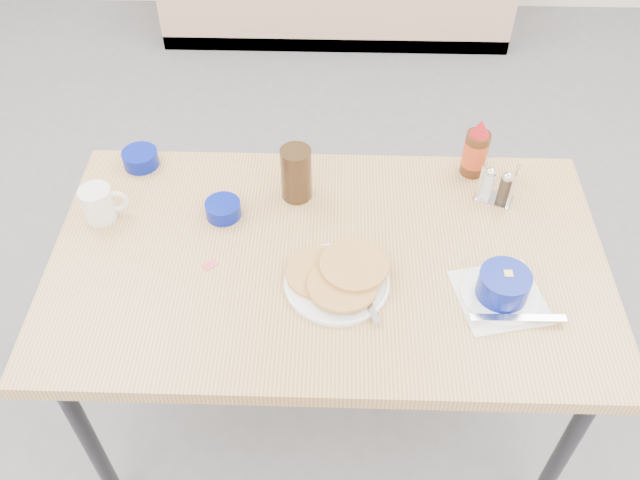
{
  "coord_description": "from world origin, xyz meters",
  "views": [
    {
      "loc": [
        0.01,
        -0.88,
        2.03
      ],
      "look_at": [
        -0.02,
        0.25,
        0.82
      ],
      "focal_mm": 38.0,
      "sensor_mm": 36.0,
      "label": 1
    }
  ],
  "objects_px": {
    "coffee_mug": "(99,203)",
    "grits_setting": "(503,288)",
    "amber_tumbler": "(296,174)",
    "condiment_caddy": "(496,188)",
    "pancake_plate": "(338,278)",
    "creamer_bowl": "(141,159)",
    "butter_bowl": "(223,209)",
    "syrup_bottle": "(476,150)",
    "dining_table": "(328,273)"
  },
  "relations": [
    {
      "from": "coffee_mug",
      "to": "creamer_bowl",
      "type": "bearing_deg",
      "value": 74.76
    },
    {
      "from": "pancake_plate",
      "to": "dining_table",
      "type": "bearing_deg",
      "value": 106.78
    },
    {
      "from": "dining_table",
      "to": "syrup_bottle",
      "type": "relative_size",
      "value": 7.77
    },
    {
      "from": "butter_bowl",
      "to": "creamer_bowl",
      "type": "bearing_deg",
      "value": 142.88
    },
    {
      "from": "amber_tumbler",
      "to": "condiment_caddy",
      "type": "distance_m",
      "value": 0.54
    },
    {
      "from": "coffee_mug",
      "to": "syrup_bottle",
      "type": "height_order",
      "value": "syrup_bottle"
    },
    {
      "from": "syrup_bottle",
      "to": "coffee_mug",
      "type": "bearing_deg",
      "value": -168.23
    },
    {
      "from": "butter_bowl",
      "to": "amber_tumbler",
      "type": "relative_size",
      "value": 0.6
    },
    {
      "from": "dining_table",
      "to": "pancake_plate",
      "type": "height_order",
      "value": "pancake_plate"
    },
    {
      "from": "dining_table",
      "to": "grits_setting",
      "type": "relative_size",
      "value": 5.42
    },
    {
      "from": "pancake_plate",
      "to": "coffee_mug",
      "type": "distance_m",
      "value": 0.66
    },
    {
      "from": "pancake_plate",
      "to": "creamer_bowl",
      "type": "xyz_separation_m",
      "value": [
        -0.57,
        0.43,
        0.0
      ]
    },
    {
      "from": "coffee_mug",
      "to": "creamer_bowl",
      "type": "distance_m",
      "value": 0.22
    },
    {
      "from": "coffee_mug",
      "to": "condiment_caddy",
      "type": "bearing_deg",
      "value": 5.33
    },
    {
      "from": "condiment_caddy",
      "to": "amber_tumbler",
      "type": "bearing_deg",
      "value": -157.9
    },
    {
      "from": "pancake_plate",
      "to": "amber_tumbler",
      "type": "distance_m",
      "value": 0.34
    },
    {
      "from": "dining_table",
      "to": "grits_setting",
      "type": "bearing_deg",
      "value": -16.15
    },
    {
      "from": "creamer_bowl",
      "to": "amber_tumbler",
      "type": "distance_m",
      "value": 0.47
    },
    {
      "from": "butter_bowl",
      "to": "condiment_caddy",
      "type": "height_order",
      "value": "condiment_caddy"
    },
    {
      "from": "pancake_plate",
      "to": "butter_bowl",
      "type": "height_order",
      "value": "pancake_plate"
    },
    {
      "from": "pancake_plate",
      "to": "butter_bowl",
      "type": "xyz_separation_m",
      "value": [
        -0.31,
        0.23,
        0.0
      ]
    },
    {
      "from": "condiment_caddy",
      "to": "grits_setting",
      "type": "bearing_deg",
      "value": -73.58
    },
    {
      "from": "pancake_plate",
      "to": "butter_bowl",
      "type": "relative_size",
      "value": 2.7
    },
    {
      "from": "creamer_bowl",
      "to": "amber_tumbler",
      "type": "height_order",
      "value": "amber_tumbler"
    },
    {
      "from": "creamer_bowl",
      "to": "amber_tumbler",
      "type": "xyz_separation_m",
      "value": [
        0.45,
        -0.12,
        0.06
      ]
    },
    {
      "from": "grits_setting",
      "to": "butter_bowl",
      "type": "height_order",
      "value": "grits_setting"
    },
    {
      "from": "grits_setting",
      "to": "amber_tumbler",
      "type": "bearing_deg",
      "value": 145.6
    },
    {
      "from": "dining_table",
      "to": "amber_tumbler",
      "type": "bearing_deg",
      "value": 111.87
    },
    {
      "from": "grits_setting",
      "to": "creamer_bowl",
      "type": "height_order",
      "value": "grits_setting"
    },
    {
      "from": "creamer_bowl",
      "to": "condiment_caddy",
      "type": "height_order",
      "value": "condiment_caddy"
    },
    {
      "from": "pancake_plate",
      "to": "creamer_bowl",
      "type": "bearing_deg",
      "value": 143.2
    },
    {
      "from": "pancake_plate",
      "to": "coffee_mug",
      "type": "bearing_deg",
      "value": 161.29
    },
    {
      "from": "butter_bowl",
      "to": "syrup_bottle",
      "type": "bearing_deg",
      "value": 15.85
    },
    {
      "from": "condiment_caddy",
      "to": "syrup_bottle",
      "type": "xyz_separation_m",
      "value": [
        -0.05,
        0.11,
        0.04
      ]
    },
    {
      "from": "coffee_mug",
      "to": "syrup_bottle",
      "type": "distance_m",
      "value": 1.02
    },
    {
      "from": "grits_setting",
      "to": "butter_bowl",
      "type": "distance_m",
      "value": 0.74
    },
    {
      "from": "grits_setting",
      "to": "condiment_caddy",
      "type": "bearing_deg",
      "value": 84.29
    },
    {
      "from": "dining_table",
      "to": "grits_setting",
      "type": "height_order",
      "value": "grits_setting"
    },
    {
      "from": "coffee_mug",
      "to": "dining_table",
      "type": "bearing_deg",
      "value": -11.92
    },
    {
      "from": "grits_setting",
      "to": "condiment_caddy",
      "type": "height_order",
      "value": "condiment_caddy"
    },
    {
      "from": "butter_bowl",
      "to": "grits_setting",
      "type": "bearing_deg",
      "value": -20.64
    },
    {
      "from": "pancake_plate",
      "to": "syrup_bottle",
      "type": "bearing_deg",
      "value": 48.3
    },
    {
      "from": "coffee_mug",
      "to": "syrup_bottle",
      "type": "xyz_separation_m",
      "value": [
        1.0,
        0.21,
        0.03
      ]
    },
    {
      "from": "dining_table",
      "to": "creamer_bowl",
      "type": "height_order",
      "value": "creamer_bowl"
    },
    {
      "from": "creamer_bowl",
      "to": "condiment_caddy",
      "type": "relative_size",
      "value": 0.84
    },
    {
      "from": "pancake_plate",
      "to": "syrup_bottle",
      "type": "relative_size",
      "value": 1.41
    },
    {
      "from": "dining_table",
      "to": "pancake_plate",
      "type": "xyz_separation_m",
      "value": [
        0.03,
        -0.09,
        0.08
      ]
    },
    {
      "from": "coffee_mug",
      "to": "grits_setting",
      "type": "xyz_separation_m",
      "value": [
        1.01,
        -0.25,
        -0.01
      ]
    },
    {
      "from": "amber_tumbler",
      "to": "condiment_caddy",
      "type": "relative_size",
      "value": 1.31
    },
    {
      "from": "butter_bowl",
      "to": "syrup_bottle",
      "type": "xyz_separation_m",
      "value": [
        0.68,
        0.19,
        0.06
      ]
    }
  ]
}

